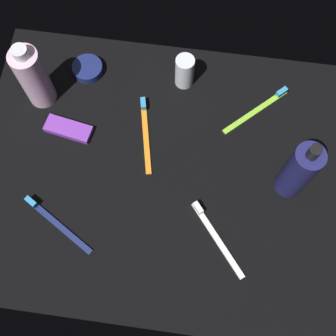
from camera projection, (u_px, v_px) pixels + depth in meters
ground_plane at (168, 174)px, 96.55cm from camera, size 84.00×64.00×1.20cm
lotion_bottle at (299, 171)px, 86.75cm from camera, size 5.77×5.77×19.99cm
bodywash_bottle at (33, 77)px, 94.44cm from camera, size 6.18×6.18×18.34cm
deodorant_stick at (185, 71)px, 99.60cm from camera, size 4.23×4.23×8.65cm
toothbrush_orange at (145, 131)px, 98.71cm from camera, size 5.17×17.82×2.10cm
toothbrush_lime at (259, 108)px, 100.62cm from camera, size 13.93×13.21×2.10cm
toothbrush_navy at (54, 222)px, 91.71cm from camera, size 16.04×10.31×2.10cm
toothbrush_white at (215, 235)px, 90.78cm from camera, size 12.31×14.70×2.10cm
snack_bar_purple at (69, 129)px, 98.70cm from camera, size 10.94×5.77×1.50cm
cream_tin_left at (88, 69)px, 103.62cm from camera, size 7.02×7.02×2.09cm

